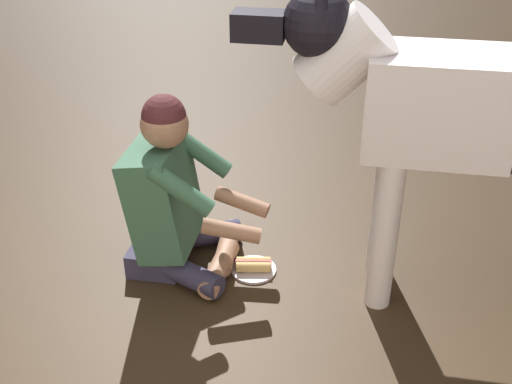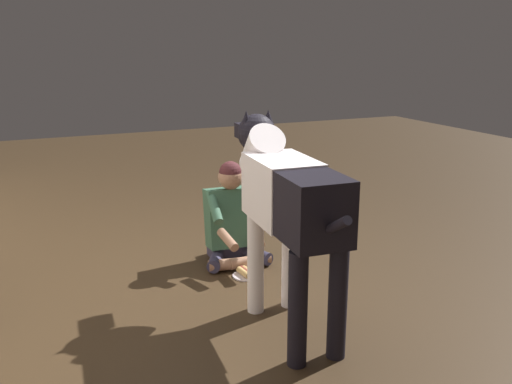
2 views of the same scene
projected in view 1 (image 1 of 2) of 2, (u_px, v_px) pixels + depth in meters
name	position (u px, v px, depth m)	size (l,w,h in m)	color
ground_plane	(223.00, 302.00, 2.84)	(14.99, 14.99, 0.00)	#382818
person_sitting_on_floor	(174.00, 200.00, 2.92)	(0.66, 0.58, 0.86)	#322F47
large_dog	(454.00, 114.00, 2.49)	(1.68, 0.42, 1.36)	silver
hot_dog_on_plate	(254.00, 266.00, 3.03)	(0.22, 0.22, 0.06)	silver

